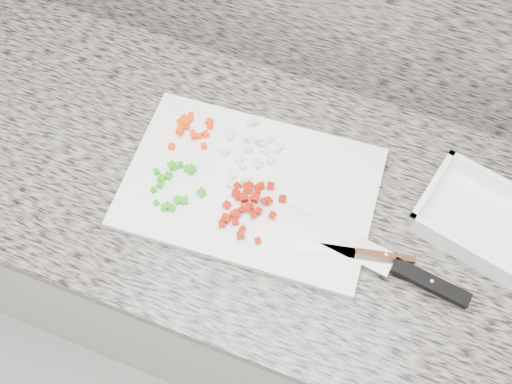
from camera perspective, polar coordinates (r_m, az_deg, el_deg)
cabinet at (r=1.55m, az=0.54°, el=-7.86°), size 3.92×0.62×0.86m
countertop at (r=1.14m, az=0.73°, el=-0.06°), size 3.96×0.64×0.04m
cutting_board at (r=1.12m, az=-0.59°, el=0.50°), size 0.51×0.36×0.02m
carrot_pile at (r=1.18m, az=-6.42°, el=6.33°), size 0.08×0.10×0.02m
onion_pile at (r=1.14m, az=-0.43°, el=4.53°), size 0.12×0.13×0.02m
green_pepper_pile at (r=1.11m, az=-7.98°, el=0.79°), size 0.12×0.11×0.01m
red_pepper_pile at (r=1.08m, az=-0.83°, el=-1.23°), size 0.11×0.13×0.02m
garlic_pile at (r=1.10m, az=-1.85°, el=0.79°), size 0.06×0.05×0.01m
chef_knife at (r=1.06m, az=13.95°, el=-7.32°), size 0.37×0.09×0.02m
paring_knife at (r=1.06m, az=11.32°, el=-6.15°), size 0.21×0.06×0.02m
tray at (r=1.15m, az=21.86°, el=-2.85°), size 0.28×0.23×0.05m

